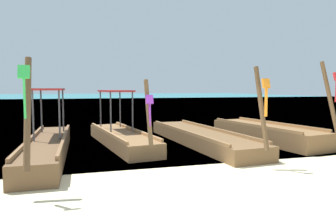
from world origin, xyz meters
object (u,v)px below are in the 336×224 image
longtail_boat_violet_ribbon (121,136)px  longtail_boat_orange_ribbon (200,137)px  longtail_boat_red_ribbon (265,133)px  longtail_boat_green_ribbon (48,146)px

longtail_boat_violet_ribbon → longtail_boat_orange_ribbon: size_ratio=0.79×
longtail_boat_orange_ribbon → longtail_boat_red_ribbon: longtail_boat_red_ribbon is taller
longtail_boat_green_ribbon → longtail_boat_violet_ribbon: size_ratio=1.18×
longtail_boat_red_ribbon → longtail_boat_green_ribbon: bearing=-175.4°
longtail_boat_red_ribbon → longtail_boat_orange_ribbon: bearing=175.6°
longtail_boat_orange_ribbon → longtail_boat_green_ribbon: bearing=-170.8°
longtail_boat_green_ribbon → longtail_boat_red_ribbon: (7.74, 0.63, -0.01)m
longtail_boat_green_ribbon → longtail_boat_orange_ribbon: bearing=9.2°
longtail_boat_orange_ribbon → longtail_boat_red_ribbon: (2.60, -0.20, 0.08)m
longtail_boat_green_ribbon → longtail_boat_orange_ribbon: longtail_boat_green_ribbon is taller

